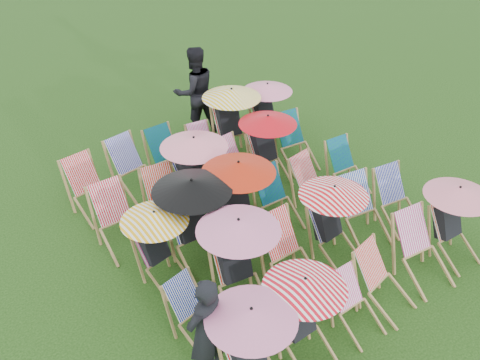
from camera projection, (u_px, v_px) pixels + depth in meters
ground at (262, 232)px, 9.02m from camera, size 100.00×100.00×0.00m
deckchair_0 at (253, 352)px, 6.18m from camera, size 1.08×1.12×1.28m
deckchair_1 at (305, 319)px, 6.60m from camera, size 1.05×1.09×1.24m
deckchair_2 at (357, 305)px, 7.12m from camera, size 0.54×0.76×0.81m
deckchair_3 at (385, 281)px, 7.43m from camera, size 0.74×0.93×0.91m
deckchair_4 at (424, 250)px, 7.88m from camera, size 0.78×1.00×1.01m
deckchair_5 at (455, 222)px, 8.21m from camera, size 1.03×1.08×1.23m
deckchair_6 at (196, 313)px, 7.00m from camera, size 0.68×0.85×0.83m
deckchair_7 at (239, 262)px, 7.35m from camera, size 1.16×1.24×1.38m
deckchair_8 at (290, 253)px, 7.82m from camera, size 0.68×0.95×1.02m
deckchair_9 at (334, 222)px, 8.18m from camera, size 1.06×1.12×1.26m
deckchair_10 at (365, 211)px, 8.67m from camera, size 0.82×1.03×1.01m
deckchair_11 at (399, 200)px, 8.99m from camera, size 0.76×0.95×0.94m
deckchair_12 at (159, 246)px, 7.78m from camera, size 0.99×1.08×1.18m
deckchair_13 at (194, 221)px, 8.05m from camera, size 1.20×1.26×1.43m
deckchair_14 at (239, 201)px, 8.50m from camera, size 1.18×1.26×1.40m
deckchair_15 at (278, 200)px, 8.99m from camera, size 0.67×0.90×0.94m
deckchair_16 at (315, 185)px, 9.38m from camera, size 0.71×0.92×0.92m
deckchair_17 at (348, 167)px, 9.86m from camera, size 0.67×0.88×0.90m
deckchair_18 at (119, 220)px, 8.48m from camera, size 0.69×0.95×1.01m
deckchair_19 at (166, 201)px, 8.92m from camera, size 0.79×0.99×0.97m
deckchair_20 at (197, 173)px, 9.19m from camera, size 1.16×1.25×1.38m
deckchair_21 at (237, 168)px, 9.80m from camera, size 0.72×0.94×0.96m
deckchair_22 at (268, 147)px, 10.01m from camera, size 1.09×1.14×1.29m
deckchair_23 at (296, 142)px, 10.54m from camera, size 0.78×0.99×1.00m
deckchair_24 at (91, 188)px, 9.24m from camera, size 0.73×0.96×0.98m
deckchair_25 at (134, 168)px, 9.76m from camera, size 0.78×1.00×1.00m
deckchair_26 at (169, 157)px, 10.09m from camera, size 0.66×0.91×0.98m
deckchair_27 at (205, 148)px, 10.52m from camera, size 0.64×0.82×0.82m
deckchair_28 at (232, 122)px, 10.74m from camera, size 1.18×1.26×1.40m
deckchair_29 at (268, 112)px, 11.28m from camera, size 1.05×1.09×1.25m
person_left at (206, 330)px, 6.31m from camera, size 0.63×0.48×1.55m
person_rear at (195, 91)px, 11.36m from camera, size 1.05×0.87×1.96m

